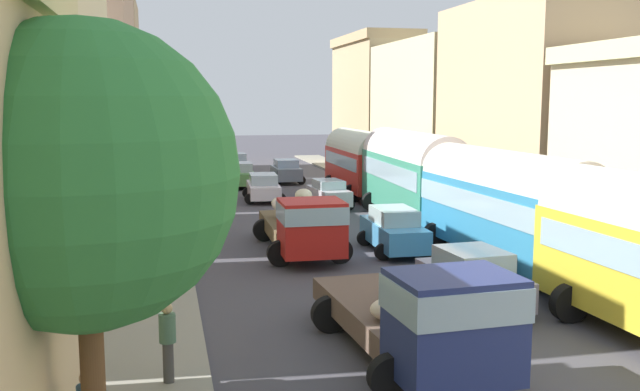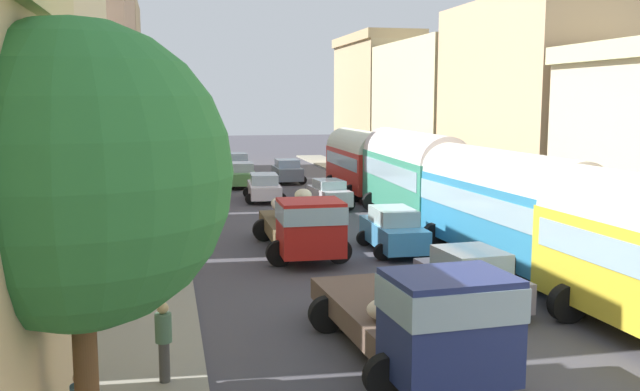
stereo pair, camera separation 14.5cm
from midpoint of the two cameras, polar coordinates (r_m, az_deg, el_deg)
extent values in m
plane|color=#46444B|center=(34.72, -1.03, -1.66)|extent=(154.00, 154.00, 0.00)
cube|color=gray|center=(34.05, -13.09, -1.94)|extent=(2.50, 70.00, 0.14)
cube|color=gray|center=(36.81, 10.10, -1.12)|extent=(2.50, 70.00, 0.14)
cube|color=#D0AC88|center=(30.69, -20.89, 4.01)|extent=(5.51, 9.53, 7.92)
cube|color=beige|center=(30.73, -21.28, 11.77)|extent=(6.06, 9.53, 0.40)
cube|color=tan|center=(43.25, -17.61, 8.39)|extent=(4.04, 14.41, 12.81)
cube|color=tan|center=(56.17, -16.69, 8.38)|extent=(4.52, 10.19, 13.10)
cube|color=tan|center=(36.56, 16.35, 6.86)|extent=(4.55, 11.45, 10.60)
cube|color=beige|center=(48.07, 9.67, 6.62)|extent=(5.54, 12.56, 9.56)
cube|color=tan|center=(59.67, 4.61, 7.29)|extent=(4.37, 11.77, 10.30)
cube|color=tan|center=(59.87, 4.67, 12.59)|extent=(4.81, 11.77, 0.75)
cylinder|color=black|center=(19.44, 19.76, -8.31)|extent=(1.00, 0.35, 1.00)
cylinder|color=black|center=(20.75, 24.82, -7.56)|extent=(1.00, 0.35, 1.00)
cube|color=teal|center=(25.14, 14.61, -1.66)|extent=(2.67, 9.65, 2.41)
cylinder|color=silver|center=(24.98, 14.71, 1.06)|extent=(2.62, 9.46, 2.26)
cube|color=#99B7C6|center=(25.06, 14.65, -0.47)|extent=(2.69, 8.89, 0.77)
cylinder|color=black|center=(27.48, 9.51, -3.26)|extent=(1.00, 0.35, 1.00)
cylinder|color=black|center=(28.43, 13.54, -3.00)|extent=(1.00, 0.35, 1.00)
cylinder|color=black|center=(22.33, 15.76, -6.05)|extent=(1.00, 0.35, 1.00)
cylinder|color=black|center=(23.50, 20.39, -5.56)|extent=(1.00, 0.35, 1.00)
cube|color=#388E70|center=(33.31, 7.60, 0.99)|extent=(2.78, 9.85, 2.60)
cylinder|color=silver|center=(33.18, 7.64, 3.22)|extent=(2.72, 9.66, 2.34)
cube|color=#99B7C6|center=(33.25, 7.62, 1.97)|extent=(2.79, 9.08, 0.83)
cylinder|color=black|center=(36.05, 4.39, -0.52)|extent=(1.00, 0.35, 1.00)
cylinder|color=black|center=(36.68, 7.82, -0.42)|extent=(1.00, 0.35, 1.00)
cylinder|color=black|center=(30.31, 7.25, -2.17)|extent=(1.00, 0.35, 1.00)
cylinder|color=black|center=(31.05, 11.25, -2.02)|extent=(1.00, 0.35, 1.00)
cube|color=red|center=(41.85, 3.39, 2.23)|extent=(2.44, 8.17, 2.27)
cylinder|color=silver|center=(41.75, 3.40, 3.77)|extent=(2.39, 8.01, 2.32)
cube|color=#99B7C6|center=(41.80, 3.39, 2.91)|extent=(2.48, 7.52, 0.73)
cylinder|color=black|center=(44.13, 1.10, 1.05)|extent=(1.00, 0.35, 1.00)
cylinder|color=black|center=(44.69, 3.91, 1.12)|extent=(1.00, 0.35, 1.00)
cylinder|color=black|center=(39.27, 2.76, 0.19)|extent=(1.00, 0.35, 1.00)
cylinder|color=black|center=(39.89, 5.89, 0.28)|extent=(1.00, 0.35, 1.00)
cube|color=navy|center=(13.78, 10.77, -10.44)|extent=(2.38, 1.94, 2.04)
cube|color=#99B7C6|center=(13.62, 10.83, -8.16)|extent=(2.43, 2.01, 0.65)
cube|color=brown|center=(17.00, 5.49, -9.41)|extent=(2.57, 5.18, 0.55)
ellipsoid|color=beige|center=(15.41, 5.78, -9.22)|extent=(0.93, 0.72, 0.50)
ellipsoid|color=silver|center=(15.77, 9.22, -8.79)|extent=(0.97, 0.84, 0.54)
ellipsoid|color=beige|center=(16.94, 7.19, -7.64)|extent=(0.79, 0.63, 0.50)
ellipsoid|color=beige|center=(15.86, 6.58, -7.41)|extent=(1.05, 1.03, 0.50)
cylinder|color=black|center=(14.89, 14.19, -13.30)|extent=(0.90, 0.31, 0.90)
cylinder|color=black|center=(13.95, 5.75, -14.57)|extent=(0.90, 0.31, 0.90)
cylinder|color=black|center=(18.36, 7.72, -9.02)|extent=(0.90, 0.32, 0.90)
cylinder|color=black|center=(17.61, 0.79, -9.69)|extent=(0.90, 0.32, 0.90)
cube|color=#B41C17|center=(24.03, -0.61, -2.61)|extent=(2.17, 2.07, 1.87)
cube|color=#99B7C6|center=(23.94, -0.61, -1.38)|extent=(2.22, 2.15, 0.60)
cube|color=brown|center=(27.72, -2.04, -2.59)|extent=(2.23, 5.39, 0.55)
ellipsoid|color=beige|center=(28.40, -2.83, -1.18)|extent=(0.82, 0.95, 0.58)
ellipsoid|color=beige|center=(26.13, -2.29, -1.96)|extent=(0.78, 0.93, 0.59)
ellipsoid|color=beige|center=(26.09, -2.22, -2.01)|extent=(0.79, 1.01, 0.56)
ellipsoid|color=beige|center=(28.21, -3.20, -0.66)|extent=(0.92, 0.99, 0.48)
ellipsoid|color=silver|center=(27.41, -3.00, -0.72)|extent=(1.09, 1.01, 0.55)
ellipsoid|color=beige|center=(26.33, -2.45, -1.29)|extent=(0.77, 0.61, 0.47)
ellipsoid|color=beige|center=(27.99, -1.24, 0.05)|extent=(0.88, 1.04, 0.50)
cylinder|color=black|center=(24.70, 1.72, -4.54)|extent=(0.90, 0.31, 0.90)
cylinder|color=black|center=(24.31, -3.21, -4.75)|extent=(0.90, 0.31, 0.90)
cylinder|color=black|center=(28.94, -0.27, -2.69)|extent=(0.90, 0.31, 0.90)
cylinder|color=black|center=(28.61, -4.48, -2.83)|extent=(0.90, 0.31, 0.90)
cube|color=silver|center=(39.85, -4.50, 0.47)|extent=(1.95, 4.29, 0.71)
cube|color=#A0B3BD|center=(39.77, -4.51, 1.38)|extent=(1.62, 2.27, 0.56)
cylinder|color=black|center=(38.68, -3.10, -0.23)|extent=(0.60, 0.21, 0.60)
cylinder|color=black|center=(38.55, -5.59, -0.28)|extent=(0.60, 0.21, 0.60)
cylinder|color=black|center=(41.25, -3.46, 0.28)|extent=(0.60, 0.21, 0.60)
cylinder|color=black|center=(41.13, -5.80, 0.23)|extent=(0.60, 0.21, 0.60)
cube|color=#56984D|center=(46.22, -6.29, 1.51)|extent=(1.82, 4.17, 0.77)
cube|color=#A4B1C2|center=(46.15, -6.30, 2.34)|extent=(1.52, 2.20, 0.57)
cylinder|color=black|center=(45.06, -5.18, 0.91)|extent=(0.60, 0.21, 0.60)
cylinder|color=black|center=(44.97, -7.22, 0.86)|extent=(0.60, 0.21, 0.60)
cylinder|color=black|center=(47.57, -5.40, 1.27)|extent=(0.60, 0.21, 0.60)
cylinder|color=black|center=(47.49, -7.34, 1.23)|extent=(0.60, 0.21, 0.60)
cube|color=gray|center=(53.87, -6.72, 2.42)|extent=(1.71, 3.72, 0.78)
cube|color=#96AFC6|center=(53.81, -6.73, 3.14)|extent=(1.49, 1.94, 0.60)
cylinder|color=black|center=(52.87, -5.67, 1.94)|extent=(0.60, 0.21, 0.60)
cylinder|color=black|center=(52.69, -7.48, 1.89)|extent=(0.60, 0.21, 0.60)
cylinder|color=black|center=(55.13, -5.97, 2.18)|extent=(0.60, 0.21, 0.60)
cylinder|color=black|center=(54.96, -7.71, 2.13)|extent=(0.60, 0.21, 0.60)
cube|color=gray|center=(19.91, 12.37, -7.12)|extent=(2.06, 3.75, 0.80)
cube|color=#9BB8CC|center=(19.75, 12.43, -5.17)|extent=(1.72, 2.00, 0.59)
cylinder|color=black|center=(20.57, 8.59, -7.61)|extent=(0.60, 0.21, 0.60)
cylinder|color=black|center=(21.38, 12.99, -7.13)|extent=(0.60, 0.21, 0.60)
cylinder|color=black|center=(18.65, 11.58, -9.32)|extent=(0.60, 0.21, 0.60)
cylinder|color=black|center=(19.54, 16.28, -8.69)|extent=(0.60, 0.21, 0.60)
cube|color=#4391C8|center=(26.61, 6.15, -3.14)|extent=(1.70, 4.14, 0.84)
cube|color=#A0BCBC|center=(26.48, 6.18, -1.64)|extent=(1.46, 2.17, 0.57)
cylinder|color=black|center=(27.67, 3.78, -3.51)|extent=(0.60, 0.21, 0.60)
cylinder|color=black|center=(28.11, 6.94, -3.37)|extent=(0.60, 0.21, 0.60)
cylinder|color=black|center=(25.27, 5.25, -4.63)|extent=(0.60, 0.21, 0.60)
cylinder|color=black|center=(25.76, 8.69, -4.45)|extent=(0.60, 0.21, 0.60)
cube|color=silver|center=(37.13, 0.86, 0.00)|extent=(1.77, 3.72, 0.78)
cube|color=#9EB7BD|center=(37.05, 0.86, 0.94)|extent=(1.46, 1.97, 0.45)
cylinder|color=black|center=(38.03, -0.74, -0.36)|extent=(0.60, 0.21, 0.60)
cylinder|color=black|center=(38.46, 1.45, -0.27)|extent=(0.60, 0.21, 0.60)
cylinder|color=black|center=(35.90, 0.23, -0.86)|extent=(0.60, 0.21, 0.60)
cylinder|color=black|center=(36.36, 2.53, -0.75)|extent=(0.60, 0.21, 0.60)
cube|color=gray|center=(48.17, -2.61, 1.85)|extent=(1.69, 3.60, 0.83)
cube|color=#90ABCC|center=(48.11, -2.61, 2.65)|extent=(1.49, 1.88, 0.53)
cylinder|color=black|center=(49.18, -3.79, 1.51)|extent=(0.60, 0.21, 0.60)
cylinder|color=black|center=(49.46, -1.86, 1.56)|extent=(0.60, 0.21, 0.60)
cylinder|color=black|center=(46.99, -3.39, 1.21)|extent=(0.60, 0.21, 0.60)
cylinder|color=black|center=(47.28, -1.37, 1.27)|extent=(0.60, 0.21, 0.60)
sphere|color=tan|center=(11.29, -18.61, -13.91)|extent=(0.23, 0.23, 0.23)
cylinder|color=#78615F|center=(36.37, -12.96, -1.31)|extent=(0.19, 0.19, 0.14)
cylinder|color=#78615F|center=(36.29, -12.99, -0.55)|extent=(0.32, 0.32, 0.83)
cylinder|color=silver|center=(36.20, -13.02, 0.55)|extent=(0.49, 0.49, 0.57)
sphere|color=tan|center=(36.15, -13.04, 1.19)|extent=(0.24, 0.24, 0.24)
cylinder|color=brown|center=(21.52, -13.80, -7.69)|extent=(0.19, 0.19, 0.14)
cylinder|color=brown|center=(21.38, -13.85, -6.34)|extent=(0.32, 0.32, 0.91)
cylinder|color=#974431|center=(21.21, -13.92, -4.34)|extent=(0.50, 0.50, 0.62)
sphere|color=tan|center=(21.13, -13.96, -3.24)|extent=(0.21, 0.21, 0.21)
cylinder|color=#434240|center=(14.84, -12.25, -14.88)|extent=(0.18, 0.18, 0.14)
cylinder|color=#434240|center=(14.66, -12.31, -13.13)|extent=(0.31, 0.31, 0.83)
cylinder|color=#4B7256|center=(14.43, -12.40, -10.51)|extent=(0.47, 0.47, 0.58)
sphere|color=tan|center=(14.31, -12.44, -8.96)|extent=(0.23, 0.23, 0.23)
cylinder|color=#1E2446|center=(33.06, -12.44, -2.21)|extent=(0.18, 0.18, 0.14)
cylinder|color=#1E2446|center=(32.97, -12.47, -1.32)|extent=(0.27, 0.27, 0.89)
cylinder|color=maroon|center=(32.87, -12.51, -0.04)|extent=(0.42, 0.42, 0.60)
sphere|color=tan|center=(32.81, -12.53, 0.66)|extent=(0.21, 0.21, 0.21)
sphere|color=#2F7C3A|center=(10.14, -18.88, 1.57)|extent=(4.31, 4.31, 4.31)
camera|label=1|loc=(0.07, -89.87, 0.02)|focal=39.17mm
camera|label=2|loc=(0.07, 90.13, -0.02)|focal=39.17mm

